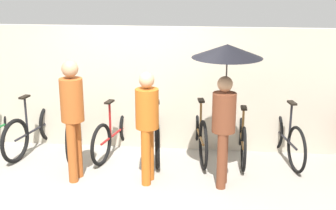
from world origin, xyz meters
The scene contains 12 objects.
ground_plane centered at (0.00, 0.00, 0.00)m, with size 30.00×30.00×0.00m, color gray.
back_wall centered at (0.00, 1.72, 1.02)m, with size 13.90×0.12×2.03m.
parked_bicycle_1 centered at (-1.69, 1.35, 0.37)m, with size 0.53×1.71×1.09m.
parked_bicycle_2 centered at (-1.02, 1.39, 0.39)m, with size 0.46×1.73×0.99m.
parked_bicycle_3 centered at (-0.34, 1.39, 0.35)m, with size 0.54×1.67×0.98m.
parked_bicycle_4 centered at (0.34, 1.38, 0.37)m, with size 0.45×1.73×1.06m.
parked_bicycle_5 centered at (1.02, 1.43, 0.40)m, with size 0.48×1.82×1.06m.
parked_bicycle_6 centered at (1.69, 1.40, 0.36)m, with size 0.44×1.70×0.99m.
parked_bicycle_7 centered at (2.37, 1.40, 0.37)m, with size 0.52×1.64×1.09m.
pedestrian_leading centered at (-0.70, 0.34, 1.02)m, with size 0.32×0.32×1.73m.
pedestrian_center centered at (0.34, 0.35, 0.93)m, with size 0.32×0.32×1.59m.
pedestrian_trailing centered at (1.39, 0.44, 1.52)m, with size 0.94×0.94×1.96m.
Camera 1 is at (1.26, -5.65, 2.92)m, focal length 50.00 mm.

